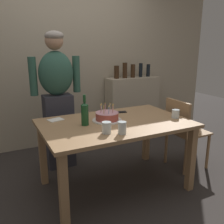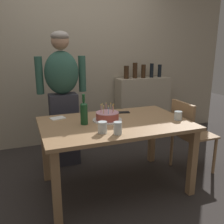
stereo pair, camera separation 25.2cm
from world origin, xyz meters
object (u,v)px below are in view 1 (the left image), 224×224
Objects in this scene: water_glass_far at (106,128)px; wine_bottle at (85,113)px; dining_chair at (183,128)px; person_man_bearded at (57,99)px; napkin_stack at (56,120)px; water_glass_near at (176,114)px; water_glass_side at (122,128)px; birthday_cake at (107,117)px; cell_phone at (120,112)px.

wine_bottle reaches higher than water_glass_far.
dining_chair is at bearing 14.00° from water_glass_far.
person_man_bearded is at bearing 61.29° from dining_chair.
napkin_stack is at bearing 117.27° from water_glass_far.
person_man_bearded is at bearing 96.33° from wine_bottle.
water_glass_near reaches higher than napkin_stack.
person_man_bearded is (-0.08, 0.72, 0.01)m from wine_bottle.
water_glass_near is 1.28m from napkin_stack.
water_glass_side reaches higher than water_glass_near.
birthday_cake is 0.35× the size of dining_chair.
water_glass_far is 1.24m from dining_chair.
water_glass_far reaches higher than cell_phone.
wine_bottle is at bearing -53.19° from napkin_stack.
water_glass_far is 0.72m from cell_phone.
water_glass_far is (-0.87, -0.10, 0.01)m from water_glass_near.
water_glass_near is 0.78m from water_glass_side.
birthday_cake reaches higher than water_glass_near.
wine_bottle reaches higher than water_glass_side.
wine_bottle is at bearing -172.56° from birthday_cake.
cell_phone is (-0.42, 0.47, -0.04)m from water_glass_near.
dining_chair is at bearing -2.57° from birthday_cake.
cell_phone is (0.45, 0.57, -0.05)m from water_glass_far.
water_glass_near is 0.64× the size of cell_phone.
napkin_stack is (-0.31, 0.60, -0.05)m from water_glass_far.
person_man_bearded is at bearing 138.32° from water_glass_near.
water_glass_far is 1.04m from person_man_bearded.
water_glass_far reaches higher than water_glass_near.
dining_chair is at bearing 151.29° from person_man_bearded.
dining_chair is at bearing 32.74° from water_glass_near.
birthday_cake is at bearing 82.99° from water_glass_side.
water_glass_side is (0.12, -0.08, 0.00)m from water_glass_far.
person_man_bearded is at bearing 72.19° from napkin_stack.
person_man_bearded is (0.14, 0.43, 0.13)m from napkin_stack.
dining_chair is (0.30, 0.19, -0.27)m from water_glass_near.
water_glass_side is 1.14m from person_man_bearded.
birthday_cake is 2.75× the size of water_glass_side.
birthday_cake is at bearing -28.62° from napkin_stack.
wine_bottle is at bearing 96.33° from person_man_bearded.
birthday_cake is 1.02× the size of wine_bottle.
birthday_cake reaches higher than water_glass_side.
person_man_bearded reaches higher than wine_bottle.
napkin_stack is at bearing 151.38° from birthday_cake.
wine_bottle reaches higher than water_glass_near.
cell_phone is 0.96× the size of napkin_stack.
person_man_bearded is (-0.17, 1.03, 0.08)m from water_glass_far.
birthday_cake is 0.38m from water_glass_far.
water_glass_side is (-0.76, -0.18, 0.01)m from water_glass_near.
water_glass_side is 0.80m from napkin_stack.
birthday_cake is 2.14× the size of cell_phone.
napkin_stack is 1.53m from dining_chair.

